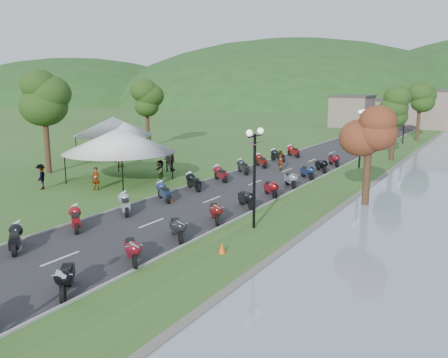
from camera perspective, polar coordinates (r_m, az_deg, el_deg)
The scene contains 11 objects.
road at distance 45.96m, azimuth 10.53°, elevation 2.21°, with size 7.00×120.00×0.02m, color #2C2C2E.
far_building at distance 89.53m, azimuth 19.46°, elevation 7.76°, with size 18.00×16.00×5.00m, color #7B6B60.
moto_row_left at distance 27.24m, azimuth -11.84°, elevation -3.00°, with size 2.60×51.50×1.10m, color #331411, non-canonical shape.
moto_row_right at distance 27.95m, azimuth 2.63°, elevation -2.40°, with size 2.60×36.00×1.10m, color #331411, non-canonical shape.
vendor_tent_main at distance 36.18m, azimuth -12.43°, elevation 2.86°, with size 5.56×5.56×4.00m, color white, non-canonical shape.
vendor_tent_side at distance 48.38m, azimuth -13.11°, elevation 4.93°, with size 5.14×5.14×4.00m, color white, non-canonical shape.
tree_park_left at distance 40.95m, azimuth -20.77°, elevation 7.52°, with size 3.57×3.57×9.91m, color #2C4F18, non-canonical shape.
tree_lakeside at distance 29.47m, azimuth 16.98°, elevation 3.64°, with size 2.51×2.51×6.97m, color #2C4F18, non-canonical shape.
pedestrian_a at distance 33.86m, azimuth -15.08°, elevation -1.29°, with size 0.58×0.42×1.59m, color slate.
pedestrian_b at distance 40.04m, azimuth -6.67°, elevation 0.96°, with size 0.90×0.49×1.85m, color slate.
pedestrian_c at distance 35.34m, azimuth -21.05°, elevation -1.14°, with size 1.14×0.47×1.76m, color slate.
Camera 1 is at (15.45, -2.68, 7.22)m, focal length 38.00 mm.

